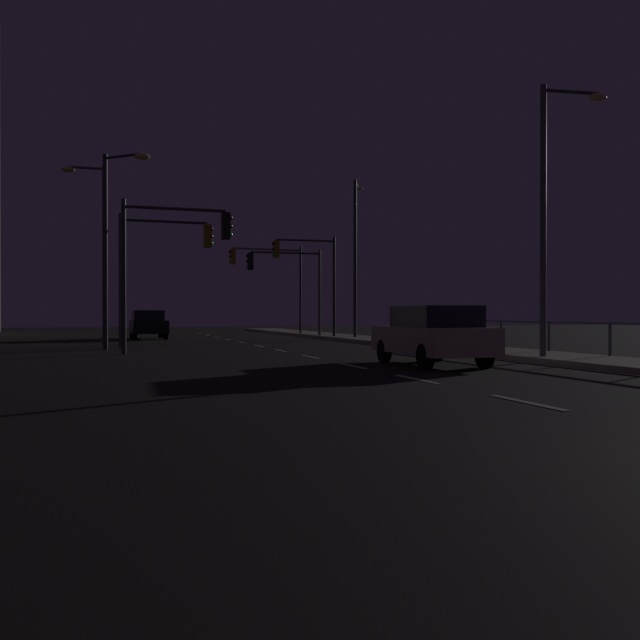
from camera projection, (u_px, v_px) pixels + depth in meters
name	position (u px, v px, depth m)	size (l,w,h in m)	color
ground_plane	(306.00, 356.00, 22.73)	(112.00, 112.00, 0.00)	black
sidewalk_right	(490.00, 351.00, 24.64)	(2.68, 77.00, 0.14)	#9E937F
lane_markings_center	(281.00, 351.00, 26.08)	(0.14, 50.00, 0.01)	silver
lane_edge_line	(392.00, 347.00, 28.97)	(0.14, 53.00, 0.01)	silver
car	(432.00, 334.00, 18.65)	(1.92, 4.44, 1.57)	beige
car_oncoming	(148.00, 324.00, 38.84)	(1.92, 4.44, 1.57)	black
traffic_light_far_left	(287.00, 274.00, 40.17)	(4.39, 0.34, 4.96)	#4C4C51
traffic_light_far_right	(162.00, 255.00, 28.78)	(3.81, 0.42, 5.39)	#4C4C51
traffic_light_far_center	(270.00, 271.00, 44.64)	(4.81, 0.77, 5.56)	#2D3033
traffic_light_mid_left	(173.00, 246.00, 24.38)	(3.82, 0.37, 5.25)	#38383D
traffic_light_near_left	(308.00, 266.00, 38.63)	(3.59, 0.34, 5.50)	#2D3033
street_lamp_median	(356.00, 245.00, 38.10)	(0.97, 1.48, 8.43)	#2D3033
street_lamp_across_street	(98.00, 239.00, 29.39)	(1.79, 0.36, 7.57)	#4C4C51
street_lamp_mid_block	(553.00, 195.00, 20.38)	(2.08, 0.44, 7.81)	#4C4C51
street_lamp_corner	(112.00, 232.00, 26.58)	(1.68, 1.47, 7.40)	#38383D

